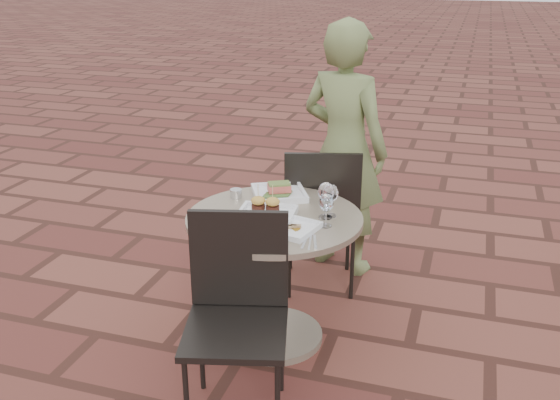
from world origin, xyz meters
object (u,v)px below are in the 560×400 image
(diner, at_px, (344,149))
(plate_salmon, at_px, (279,192))
(cafe_table, at_px, (275,259))
(chair_far, at_px, (322,209))
(chair_near, at_px, (237,300))
(plate_sliders, at_px, (265,213))
(plate_tuna, at_px, (291,227))

(diner, bearing_deg, plate_salmon, 91.62)
(cafe_table, bearing_deg, chair_far, 80.10)
(chair_near, relative_size, plate_sliders, 3.03)
(chair_far, bearing_deg, chair_near, 69.80)
(cafe_table, relative_size, diner, 0.55)
(chair_far, distance_m, plate_salmon, 0.41)
(chair_near, distance_m, plate_tuna, 0.47)
(chair_far, xyz_separation_m, chair_near, (-0.10, -1.14, 0.00))
(plate_sliders, bearing_deg, chair_near, -85.76)
(diner, xyz_separation_m, plate_tuna, (-0.02, -1.12, -0.07))
(plate_sliders, bearing_deg, plate_salmon, 95.74)
(plate_tuna, bearing_deg, cafe_table, 131.96)
(plate_salmon, bearing_deg, plate_tuna, -65.37)
(chair_far, height_order, diner, diner)
(chair_near, bearing_deg, diner, 69.68)
(cafe_table, height_order, diner, diner)
(chair_near, relative_size, plate_tuna, 3.34)
(diner, bearing_deg, chair_far, 101.74)
(cafe_table, height_order, chair_near, chair_near)
(chair_far, xyz_separation_m, plate_sliders, (-0.13, -0.64, 0.22))
(plate_tuna, bearing_deg, chair_far, 92.12)
(plate_tuna, bearing_deg, plate_salmon, 114.63)
(chair_near, bearing_deg, plate_sliders, 79.21)
(plate_salmon, bearing_deg, chair_far, 62.18)
(cafe_table, height_order, plate_sliders, plate_sliders)
(chair_far, bearing_deg, plate_tuna, 76.74)
(diner, height_order, plate_salmon, diner)
(cafe_table, bearing_deg, plate_tuna, -48.04)
(cafe_table, bearing_deg, diner, 81.36)
(diner, height_order, plate_tuna, diner)
(cafe_table, relative_size, plate_sliders, 2.93)
(chair_far, xyz_separation_m, diner, (0.05, 0.39, 0.27))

